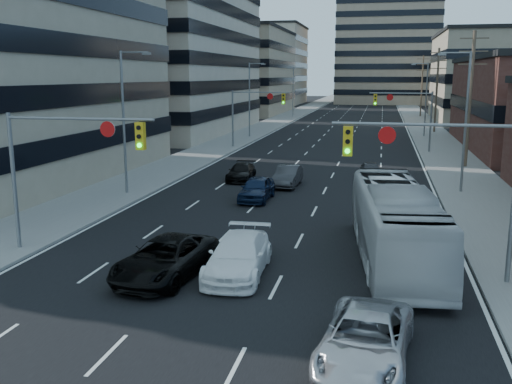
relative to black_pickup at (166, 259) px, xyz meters
The scene contains 29 objects.
ground 6.65m from the black_pickup, 68.11° to the right, with size 400.00×400.00×0.00m, color black.
road_surface 123.89m from the black_pickup, 88.86° to the left, with size 18.00×300.00×0.02m, color black.
sidewalk_left 124.20m from the black_pickup, 94.17° to the left, with size 5.00×300.00×0.15m, color slate.
sidewalk_right 124.65m from the black_pickup, 83.57° to the left, with size 5.00×300.00×0.15m, color slate.
office_left_mid 60.66m from the black_pickup, 114.49° to the left, with size 26.00×34.00×28.00m, color #ADA089.
office_left_far 96.58m from the black_pickup, 102.92° to the left, with size 20.00×30.00×16.00m, color gray.
office_right_far 86.58m from the black_pickup, 71.45° to the left, with size 22.00×28.00×14.00m, color gray.
bg_block_left 136.59m from the black_pickup, 100.80° to the left, with size 24.00×24.00×20.00m, color #ADA089.
bg_block_right 128.68m from the black_pickup, 74.45° to the left, with size 22.00×22.00×12.00m, color gray.
signal_near_left 6.42m from the black_pickup, 159.53° to the left, with size 6.59×0.33×6.00m.
signal_near_right 10.71m from the black_pickup, 10.63° to the left, with size 6.59×0.33×6.00m.
signal_far_left 39.37m from the black_pickup, 97.65° to the left, with size 6.09×0.33×6.00m.
signal_far_right 40.32m from the black_pickup, 75.37° to the left, with size 6.09×0.33×6.00m.
utility_pole_block 33.65m from the black_pickup, 63.85° to the left, with size 2.20×0.28×11.00m.
utility_pole_midblock 61.84m from the black_pickup, 76.24° to the left, with size 2.20×0.28×11.00m.
utility_pole_distant 91.19m from the black_pickup, 80.73° to the left, with size 2.20×0.28×11.00m.
streetlight_left_near 16.52m from the black_pickup, 119.59° to the left, with size 2.03×0.22×9.00m.
streetlight_left_mid 49.68m from the black_pickup, 99.15° to the left, with size 2.03×0.22×9.00m.
streetlight_left_far 84.35m from the black_pickup, 95.36° to the left, with size 2.03×0.22×9.00m.
streetlight_right_near 23.20m from the black_pickup, 55.84° to the left, with size 2.03×0.22×9.00m.
streetlight_right_far 55.53m from the black_pickup, 76.63° to the left, with size 2.03×0.22×9.00m.
black_pickup is the anchor object (origin of this frame).
white_van 2.77m from the black_pickup, 19.46° to the left, with size 2.09×5.14×1.49m, color white.
silver_suv 9.13m from the black_pickup, 33.82° to the right, with size 2.26×4.90×1.36m, color #B9BABE.
transit_bus 9.33m from the black_pickup, 24.42° to the left, with size 2.68×11.46×3.19m, color silver.
sedan_blue 14.05m from the black_pickup, 88.11° to the left, with size 1.71×4.25×1.45m, color #0C1933.
sedan_grey_center 18.99m from the black_pickup, 85.21° to the left, with size 1.49×4.26×1.40m, color #313133.
sedan_black_far 20.55m from the black_pickup, 95.82° to the left, with size 1.71×4.21×1.22m, color black.
sedan_grey_right 24.39m from the black_pickup, 73.08° to the left, with size 1.44×3.59×1.22m, color #39393C.
Camera 1 is at (5.27, -13.21, 7.54)m, focal length 40.00 mm.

